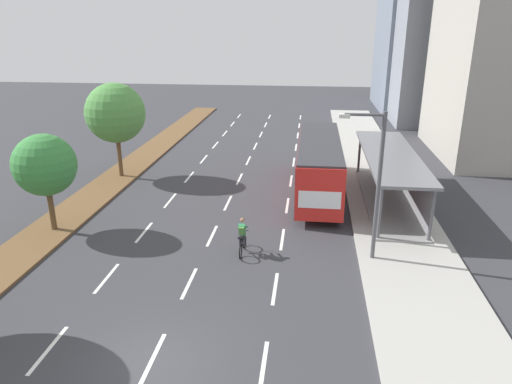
{
  "coord_description": "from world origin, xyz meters",
  "views": [
    {
      "loc": [
        4.65,
        -11.48,
        9.94
      ],
      "look_at": [
        1.81,
        12.81,
        1.2
      ],
      "focal_mm": 33.11,
      "sensor_mm": 36.0,
      "label": 1
    }
  ],
  "objects_px": {
    "bus": "(319,161)",
    "streetlight": "(375,177)",
    "bus_shelter": "(394,173)",
    "median_tree_third": "(115,113)",
    "median_tree_second": "(45,165)",
    "cyclist": "(242,237)"
  },
  "relations": [
    {
      "from": "bus",
      "to": "streetlight",
      "type": "xyz_separation_m",
      "value": [
        2.17,
        -8.63,
        1.82
      ]
    },
    {
      "from": "median_tree_second",
      "to": "median_tree_third",
      "type": "xyz_separation_m",
      "value": [
        -0.04,
        8.99,
        0.93
      ]
    },
    {
      "from": "bus",
      "to": "median_tree_third",
      "type": "distance_m",
      "value": 13.67
    },
    {
      "from": "bus_shelter",
      "to": "median_tree_second",
      "type": "bearing_deg",
      "value": -161.21
    },
    {
      "from": "bus_shelter",
      "to": "cyclist",
      "type": "bearing_deg",
      "value": -136.64
    },
    {
      "from": "bus_shelter",
      "to": "median_tree_third",
      "type": "bearing_deg",
      "value": 170.34
    },
    {
      "from": "median_tree_third",
      "to": "bus",
      "type": "bearing_deg",
      "value": -7.33
    },
    {
      "from": "bus_shelter",
      "to": "bus",
      "type": "bearing_deg",
      "value": 163.33
    },
    {
      "from": "streetlight",
      "to": "median_tree_second",
      "type": "bearing_deg",
      "value": 174.98
    },
    {
      "from": "bus_shelter",
      "to": "median_tree_third",
      "type": "distance_m",
      "value": 18.07
    },
    {
      "from": "bus",
      "to": "median_tree_third",
      "type": "xyz_separation_m",
      "value": [
        -13.36,
        1.72,
        2.35
      ]
    },
    {
      "from": "bus_shelter",
      "to": "median_tree_third",
      "type": "xyz_separation_m",
      "value": [
        -17.64,
        3.0,
        2.55
      ]
    },
    {
      "from": "median_tree_second",
      "to": "median_tree_third",
      "type": "relative_size",
      "value": 0.78
    },
    {
      "from": "bus",
      "to": "streetlight",
      "type": "distance_m",
      "value": 9.08
    },
    {
      "from": "cyclist",
      "to": "bus_shelter",
      "type": "bearing_deg",
      "value": 43.36
    },
    {
      "from": "median_tree_third",
      "to": "streetlight",
      "type": "relative_size",
      "value": 0.96
    },
    {
      "from": "bus_shelter",
      "to": "cyclist",
      "type": "xyz_separation_m",
      "value": [
        -7.76,
        -7.33,
        -1.08
      ]
    },
    {
      "from": "median_tree_second",
      "to": "cyclist",
      "type": "bearing_deg",
      "value": -7.76
    },
    {
      "from": "bus",
      "to": "cyclist",
      "type": "relative_size",
      "value": 6.2
    },
    {
      "from": "streetlight",
      "to": "bus",
      "type": "bearing_deg",
      "value": 104.11
    },
    {
      "from": "bus",
      "to": "median_tree_second",
      "type": "distance_m",
      "value": 15.24
    },
    {
      "from": "bus_shelter",
      "to": "streetlight",
      "type": "distance_m",
      "value": 7.91
    }
  ]
}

